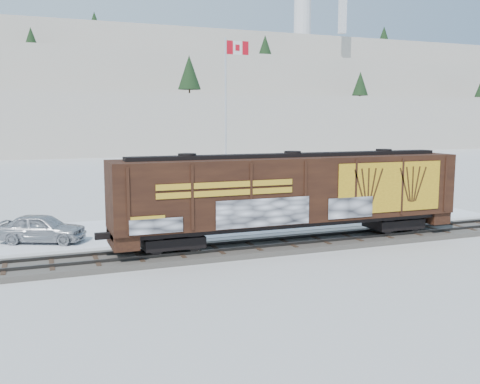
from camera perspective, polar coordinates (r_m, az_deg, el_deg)
name	(u,v)px	position (r m, az deg, el deg)	size (l,w,h in m)	color
ground	(252,250)	(28.42, 1.27, -6.24)	(500.00, 500.00, 0.00)	white
rail_track	(252,248)	(28.38, 1.27, -5.95)	(50.00, 3.40, 0.43)	#59544C
parking_strip	(209,225)	(35.30, -3.36, -3.48)	(40.00, 8.00, 0.03)	white
hillside	(70,94)	(165.81, -17.67, 9.89)	(360.00, 110.00, 93.00)	white
hopper_railcar	(292,192)	(28.80, 5.59, 0.04)	(19.31, 3.06, 4.66)	black
flagpole	(227,146)	(40.64, -1.39, 4.89)	(2.30, 0.90, 12.90)	silver
car_silver	(42,228)	(31.95, -20.39, -3.61)	(1.93, 4.79, 1.63)	#A6A8AD
car_white	(209,213)	(35.71, -3.30, -2.21)	(1.45, 4.16, 1.37)	silver
car_dark	(366,206)	(39.57, 13.27, -1.41)	(1.97, 4.84, 1.41)	black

